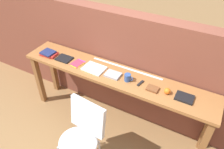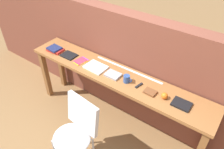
{
  "view_description": "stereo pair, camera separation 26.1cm",
  "coord_description": "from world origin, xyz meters",
  "px_view_note": "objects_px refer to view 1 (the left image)",
  "views": [
    {
      "loc": [
        0.98,
        -1.55,
        2.52
      ],
      "look_at": [
        0.0,
        0.25,
        0.9
      ],
      "focal_mm": 35.0,
      "sensor_mm": 36.0,
      "label": 1
    },
    {
      "loc": [
        1.2,
        -1.41,
        2.52
      ],
      "look_at": [
        0.0,
        0.25,
        0.9
      ],
      "focal_mm": 35.0,
      "sensor_mm": 36.0,
      "label": 2
    }
  ],
  "objects_px": {
    "leather_journal_brown": "(153,89)",
    "magazine_cycling": "(64,59)",
    "mug": "(128,78)",
    "book_repair_rightmost": "(184,98)",
    "chair_white_moulded": "(82,134)",
    "multitool_folded": "(140,83)",
    "book_open_centre": "(94,68)",
    "sports_ball_small": "(167,91)",
    "pamphlet_pile_colourful": "(77,63)",
    "book_stack_leftmost": "(49,53)"
  },
  "relations": [
    {
      "from": "magazine_cycling",
      "to": "mug",
      "type": "relative_size",
      "value": 1.86
    },
    {
      "from": "book_open_centre",
      "to": "sports_ball_small",
      "type": "distance_m",
      "value": 0.94
    },
    {
      "from": "book_repair_rightmost",
      "to": "leather_journal_brown",
      "type": "bearing_deg",
      "value": -175.03
    },
    {
      "from": "pamphlet_pile_colourful",
      "to": "sports_ball_small",
      "type": "relative_size",
      "value": 2.77
    },
    {
      "from": "leather_journal_brown",
      "to": "magazine_cycling",
      "type": "bearing_deg",
      "value": -179.09
    },
    {
      "from": "chair_white_moulded",
      "to": "magazine_cycling",
      "type": "distance_m",
      "value": 1.04
    },
    {
      "from": "leather_journal_brown",
      "to": "book_stack_leftmost",
      "type": "bearing_deg",
      "value": -178.2
    },
    {
      "from": "leather_journal_brown",
      "to": "multitool_folded",
      "type": "bearing_deg",
      "value": 171.12
    },
    {
      "from": "sports_ball_small",
      "to": "book_stack_leftmost",
      "type": "bearing_deg",
      "value": -179.02
    },
    {
      "from": "chair_white_moulded",
      "to": "leather_journal_brown",
      "type": "bearing_deg",
      "value": 51.41
    },
    {
      "from": "leather_journal_brown",
      "to": "sports_ball_small",
      "type": "distance_m",
      "value": 0.16
    },
    {
      "from": "leather_journal_brown",
      "to": "book_repair_rightmost",
      "type": "height_order",
      "value": "leather_journal_brown"
    },
    {
      "from": "magazine_cycling",
      "to": "pamphlet_pile_colourful",
      "type": "xyz_separation_m",
      "value": [
        0.22,
        -0.0,
        -0.0
      ]
    },
    {
      "from": "magazine_cycling",
      "to": "book_open_centre",
      "type": "height_order",
      "value": "book_open_centre"
    },
    {
      "from": "leather_journal_brown",
      "to": "sports_ball_small",
      "type": "height_order",
      "value": "sports_ball_small"
    },
    {
      "from": "book_open_centre",
      "to": "mug",
      "type": "distance_m",
      "value": 0.47
    },
    {
      "from": "pamphlet_pile_colourful",
      "to": "sports_ball_small",
      "type": "xyz_separation_m",
      "value": [
        1.19,
        0.01,
        0.03
      ]
    },
    {
      "from": "book_stack_leftmost",
      "to": "magazine_cycling",
      "type": "height_order",
      "value": "book_stack_leftmost"
    },
    {
      "from": "pamphlet_pile_colourful",
      "to": "book_repair_rightmost",
      "type": "relative_size",
      "value": 1.03
    },
    {
      "from": "mug",
      "to": "leather_journal_brown",
      "type": "xyz_separation_m",
      "value": [
        0.31,
        -0.01,
        -0.03
      ]
    },
    {
      "from": "pamphlet_pile_colourful",
      "to": "leather_journal_brown",
      "type": "relative_size",
      "value": 1.52
    },
    {
      "from": "book_stack_leftmost",
      "to": "multitool_folded",
      "type": "xyz_separation_m",
      "value": [
        1.33,
        0.04,
        -0.02
      ]
    },
    {
      "from": "mug",
      "to": "sports_ball_small",
      "type": "xyz_separation_m",
      "value": [
        0.47,
        0.01,
        -0.01
      ]
    },
    {
      "from": "mug",
      "to": "sports_ball_small",
      "type": "bearing_deg",
      "value": 0.7
    },
    {
      "from": "mug",
      "to": "multitool_folded",
      "type": "bearing_deg",
      "value": 7.44
    },
    {
      "from": "magazine_cycling",
      "to": "multitool_folded",
      "type": "xyz_separation_m",
      "value": [
        1.09,
        0.02,
        -0.0
      ]
    },
    {
      "from": "book_stack_leftmost",
      "to": "sports_ball_small",
      "type": "height_order",
      "value": "sports_ball_small"
    },
    {
      "from": "pamphlet_pile_colourful",
      "to": "mug",
      "type": "distance_m",
      "value": 0.72
    },
    {
      "from": "mug",
      "to": "leather_journal_brown",
      "type": "bearing_deg",
      "value": -1.5
    },
    {
      "from": "book_stack_leftmost",
      "to": "mug",
      "type": "bearing_deg",
      "value": 1.1
    },
    {
      "from": "magazine_cycling",
      "to": "leather_journal_brown",
      "type": "xyz_separation_m",
      "value": [
        1.24,
        -0.01,
        0.0
      ]
    },
    {
      "from": "chair_white_moulded",
      "to": "mug",
      "type": "distance_m",
      "value": 0.81
    },
    {
      "from": "book_stack_leftmost",
      "to": "leather_journal_brown",
      "type": "xyz_separation_m",
      "value": [
        1.49,
        0.01,
        -0.01
      ]
    },
    {
      "from": "chair_white_moulded",
      "to": "mug",
      "type": "height_order",
      "value": "mug"
    },
    {
      "from": "book_stack_leftmost",
      "to": "magazine_cycling",
      "type": "distance_m",
      "value": 0.25
    },
    {
      "from": "book_stack_leftmost",
      "to": "sports_ball_small",
      "type": "distance_m",
      "value": 1.65
    },
    {
      "from": "book_stack_leftmost",
      "to": "book_open_centre",
      "type": "xyz_separation_m",
      "value": [
        0.71,
        0.03,
        -0.02
      ]
    },
    {
      "from": "chair_white_moulded",
      "to": "sports_ball_small",
      "type": "distance_m",
      "value": 1.05
    },
    {
      "from": "mug",
      "to": "book_stack_leftmost",
      "type": "bearing_deg",
      "value": -178.9
    },
    {
      "from": "book_stack_leftmost",
      "to": "magazine_cycling",
      "type": "bearing_deg",
      "value": 5.04
    },
    {
      "from": "pamphlet_pile_colourful",
      "to": "multitool_folded",
      "type": "relative_size",
      "value": 1.79
    },
    {
      "from": "mug",
      "to": "leather_journal_brown",
      "type": "height_order",
      "value": "mug"
    },
    {
      "from": "chair_white_moulded",
      "to": "leather_journal_brown",
      "type": "height_order",
      "value": "leather_journal_brown"
    },
    {
      "from": "book_stack_leftmost",
      "to": "leather_journal_brown",
      "type": "height_order",
      "value": "book_stack_leftmost"
    },
    {
      "from": "mug",
      "to": "book_repair_rightmost",
      "type": "distance_m",
      "value": 0.66
    },
    {
      "from": "leather_journal_brown",
      "to": "book_repair_rightmost",
      "type": "xyz_separation_m",
      "value": [
        0.35,
        0.03,
        -0.0
      ]
    },
    {
      "from": "magazine_cycling",
      "to": "sports_ball_small",
      "type": "relative_size",
      "value": 2.87
    },
    {
      "from": "sports_ball_small",
      "to": "book_repair_rightmost",
      "type": "height_order",
      "value": "sports_ball_small"
    },
    {
      "from": "book_stack_leftmost",
      "to": "magazine_cycling",
      "type": "relative_size",
      "value": 1.11
    },
    {
      "from": "chair_white_moulded",
      "to": "book_repair_rightmost",
      "type": "relative_size",
      "value": 4.65
    }
  ]
}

